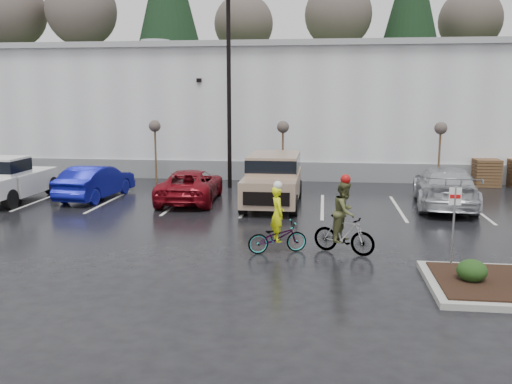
# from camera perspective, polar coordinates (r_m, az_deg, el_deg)

# --- Properties ---
(ground) EXTENTS (120.00, 120.00, 0.00)m
(ground) POSITION_cam_1_polar(r_m,az_deg,el_deg) (14.38, 4.87, -7.93)
(ground) COLOR black
(ground) RESTS_ON ground
(warehouse) EXTENTS (60.50, 15.50, 7.20)m
(warehouse) POSITION_cam_1_polar(r_m,az_deg,el_deg) (35.66, 6.40, 8.84)
(warehouse) COLOR silver
(warehouse) RESTS_ON ground
(wooded_ridge) EXTENTS (80.00, 25.00, 6.00)m
(wooded_ridge) POSITION_cam_1_polar(r_m,az_deg,el_deg) (58.68, 6.70, 8.72)
(wooded_ridge) COLOR #28401A
(wooded_ridge) RESTS_ON ground
(lamppost) EXTENTS (0.50, 1.00, 9.22)m
(lamppost) POSITION_cam_1_polar(r_m,az_deg,el_deg) (26.07, -2.88, 12.89)
(lamppost) COLOR black
(lamppost) RESTS_ON ground
(sapling_west) EXTENTS (0.60, 0.60, 3.20)m
(sapling_west) POSITION_cam_1_polar(r_m,az_deg,el_deg) (28.03, -10.61, 6.49)
(sapling_west) COLOR brown
(sapling_west) RESTS_ON ground
(sapling_mid) EXTENTS (0.60, 0.60, 3.20)m
(sapling_mid) POSITION_cam_1_polar(r_m,az_deg,el_deg) (26.79, 2.85, 6.48)
(sapling_mid) COLOR brown
(sapling_mid) RESTS_ON ground
(sapling_east) EXTENTS (0.60, 0.60, 3.20)m
(sapling_east) POSITION_cam_1_polar(r_m,az_deg,el_deg) (27.28, 18.86, 6.02)
(sapling_east) COLOR brown
(sapling_east) RESTS_ON ground
(pallet_stack_a) EXTENTS (1.20, 1.20, 1.35)m
(pallet_stack_a) POSITION_cam_1_polar(r_m,az_deg,el_deg) (29.04, 23.07, 1.90)
(pallet_stack_a) COLOR brown
(pallet_stack_a) RESTS_ON ground
(shrub_a) EXTENTS (0.70, 0.70, 0.52)m
(shrub_a) POSITION_cam_1_polar(r_m,az_deg,el_deg) (13.75, 21.78, -7.69)
(shrub_a) COLOR black
(shrub_a) RESTS_ON curb_island
(fire_lane_sign) EXTENTS (0.30, 0.05, 2.20)m
(fire_lane_sign) POSITION_cam_1_polar(r_m,az_deg,el_deg) (14.57, 20.10, -2.54)
(fire_lane_sign) COLOR gray
(fire_lane_sign) RESTS_ON ground
(pickup_white) EXTENTS (2.10, 5.20, 1.96)m
(pickup_white) POSITION_cam_1_polar(r_m,az_deg,el_deg) (25.31, -24.19, 1.40)
(pickup_white) COLOR silver
(pickup_white) RESTS_ON ground
(car_blue) EXTENTS (2.05, 4.60, 1.47)m
(car_blue) POSITION_cam_1_polar(r_m,az_deg,el_deg) (24.52, -16.51, 1.04)
(car_blue) COLOR #0B0F83
(car_blue) RESTS_ON ground
(car_red) EXTENTS (2.50, 5.00, 1.36)m
(car_red) POSITION_cam_1_polar(r_m,az_deg,el_deg) (23.07, -6.90, 0.70)
(car_red) COLOR maroon
(car_red) RESTS_ON ground
(suv_tan) EXTENTS (2.20, 5.10, 2.06)m
(suv_tan) POSITION_cam_1_polar(r_m,az_deg,el_deg) (21.98, 1.77, 1.22)
(suv_tan) COLOR #9C806A
(suv_tan) RESTS_ON ground
(car_far_silver) EXTENTS (2.89, 5.84, 1.63)m
(car_far_silver) POSITION_cam_1_polar(r_m,az_deg,el_deg) (23.03, 19.28, 0.52)
(car_far_silver) COLOR #B4B7BD
(car_far_silver) RESTS_ON ground
(cyclist_hivis) EXTENTS (1.82, 1.16, 2.08)m
(cyclist_hivis) POSITION_cam_1_polar(r_m,az_deg,el_deg) (15.47, 2.27, -4.06)
(cyclist_hivis) COLOR #3F3F44
(cyclist_hivis) RESTS_ON ground
(cyclist_olive) EXTENTS (1.82, 1.16, 2.28)m
(cyclist_olive) POSITION_cam_1_polar(r_m,az_deg,el_deg) (15.54, 9.27, -3.43)
(cyclist_olive) COLOR #3F3F44
(cyclist_olive) RESTS_ON ground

